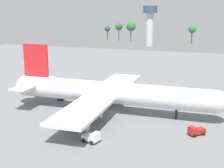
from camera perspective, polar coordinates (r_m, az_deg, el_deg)
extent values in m
plane|color=slate|center=(91.91, 0.00, -4.94)|extent=(241.70, 241.70, 0.00)
cylinder|color=silver|center=(90.22, 0.00, -1.52)|extent=(55.01, 5.92, 5.92)
sphere|color=silver|center=(86.17, 17.70, -2.96)|extent=(5.80, 5.80, 5.80)
sphere|color=silver|center=(101.82, -14.89, -0.19)|extent=(5.03, 5.03, 5.03)
cube|color=red|center=(97.96, -13.00, 3.98)|extent=(7.70, 0.50, 9.47)
cube|color=silver|center=(96.00, -14.78, -0.49)|extent=(4.95, 8.88, 0.36)
cube|color=silver|center=(103.85, -11.99, 0.76)|extent=(4.95, 8.88, 0.36)
cube|color=silver|center=(78.99, -5.01, -4.53)|extent=(9.35, 24.14, 0.70)
cube|color=silver|center=(104.02, 0.91, 0.08)|extent=(9.35, 24.14, 0.70)
cylinder|color=gray|center=(82.32, -3.36, -4.90)|extent=(4.74, 2.49, 2.49)
cylinder|color=gray|center=(74.57, -5.86, -7.00)|extent=(4.74, 2.49, 2.49)
cylinder|color=gray|center=(100.79, 0.84, -1.31)|extent=(4.74, 2.49, 2.49)
cylinder|color=gray|center=(109.08, 2.22, -0.13)|extent=(4.74, 2.49, 2.49)
cylinder|color=black|center=(87.95, 11.02, -5.16)|extent=(0.70, 0.70, 2.73)
cylinder|color=black|center=(89.41, -2.33, -4.58)|extent=(0.70, 0.70, 2.73)
cylinder|color=black|center=(95.25, -0.97, -3.39)|extent=(0.70, 0.70, 2.73)
cube|color=#333338|center=(112.05, -5.17, -0.87)|extent=(2.46, 1.80, 1.50)
cube|color=white|center=(114.39, -4.84, -0.62)|extent=(2.73, 3.73, 1.23)
cylinder|color=black|center=(112.74, -5.74, -1.19)|extent=(0.39, 0.88, 0.85)
cylinder|color=black|center=(112.11, -4.52, -1.25)|extent=(0.39, 0.88, 0.85)
cylinder|color=black|center=(115.59, -5.32, -0.79)|extent=(0.39, 0.88, 0.85)
cylinder|color=black|center=(114.98, -4.14, -0.85)|extent=(0.39, 0.88, 0.85)
cube|color=#B21E19|center=(78.29, 13.69, -7.82)|extent=(2.27, 2.29, 1.75)
cube|color=#B21E19|center=(79.60, 14.81, -7.78)|extent=(3.06, 3.03, 1.08)
cylinder|color=black|center=(79.35, 13.23, -8.17)|extent=(0.78, 0.75, 0.80)
cylinder|color=black|center=(77.94, 14.13, -8.65)|extent=(0.78, 0.75, 0.80)
cylinder|color=black|center=(80.80, 14.62, -7.85)|extent=(0.78, 0.75, 0.80)
cylinder|color=black|center=(79.42, 15.52, -8.30)|extent=(0.78, 0.75, 0.80)
cube|color=white|center=(72.39, -2.92, -9.13)|extent=(1.95, 2.57, 1.89)
cube|color=white|center=(73.66, -4.05, -9.10)|extent=(3.00, 2.92, 1.01)
cylinder|color=black|center=(71.94, -3.57, -10.12)|extent=(1.00, 0.57, 0.97)
cylinder|color=black|center=(73.67, -2.34, -9.50)|extent=(1.00, 0.57, 0.97)
cylinder|color=black|center=(73.31, -4.97, -9.67)|extent=(1.00, 0.57, 0.97)
cylinder|color=black|center=(75.02, -3.73, -9.07)|extent=(1.00, 0.57, 0.97)
cube|color=#333338|center=(106.10, -7.93, -1.69)|extent=(2.13, 1.86, 1.94)
cube|color=#2D5193|center=(104.64, -8.72, -2.16)|extent=(2.55, 3.36, 1.17)
cylinder|color=black|center=(105.64, -7.55, -2.29)|extent=(0.49, 0.87, 0.82)
cylinder|color=black|center=(106.92, -8.36, -2.12)|extent=(0.49, 0.87, 0.82)
cylinder|color=black|center=(103.70, -8.54, -2.64)|extent=(0.49, 0.87, 0.82)
cylinder|color=black|center=(105.00, -9.35, -2.46)|extent=(0.49, 0.87, 0.82)
cone|color=orange|center=(90.91, 17.28, -5.60)|extent=(0.46, 0.46, 0.66)
cylinder|color=silver|center=(229.61, 6.51, 9.29)|extent=(5.07, 5.07, 22.51)
cylinder|color=#334756|center=(228.90, 6.61, 12.70)|extent=(9.63, 9.63, 4.77)
cylinder|color=#51381E|center=(264.44, -0.81, 8.39)|extent=(0.73, 0.73, 7.72)
sphere|color=#2A5A29|center=(263.98, -0.81, 9.51)|extent=(4.52, 4.52, 4.52)
cylinder|color=#51381E|center=(261.49, 1.19, 8.48)|extent=(0.60, 0.60, 9.14)
sphere|color=#1E691F|center=(260.96, 1.20, 9.84)|extent=(5.57, 5.57, 5.57)
cylinder|color=#51381E|center=(258.86, 3.28, 8.40)|extent=(0.66, 0.66, 9.09)
sphere|color=#267125|center=(258.29, 3.30, 9.87)|extent=(7.13, 7.13, 7.13)
cylinder|color=#51381E|center=(251.26, 13.60, 7.81)|extent=(0.80, 0.80, 8.64)
sphere|color=#24762A|center=(250.72, 13.68, 9.17)|extent=(5.56, 5.56, 5.56)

